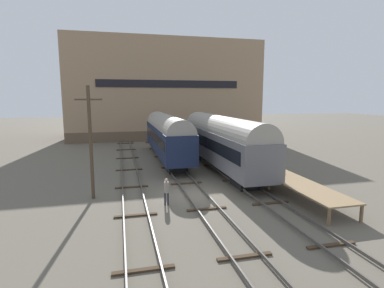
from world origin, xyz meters
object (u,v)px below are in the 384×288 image
person_worker (166,189)px  train_car_grey (221,139)px  train_car_navy (167,134)px  utility_pole (91,141)px  bench (272,165)px

person_worker → train_car_grey: bearing=52.1°
person_worker → train_car_navy: bearing=80.9°
train_car_navy → train_car_grey: 7.58m
train_car_navy → utility_pole: 14.31m
train_car_navy → train_car_grey: bearing=-53.7°
train_car_navy → person_worker: bearing=-99.1°
train_car_grey → person_worker: size_ratio=10.18×
bench → person_worker: size_ratio=0.76×
utility_pole → train_car_navy: bearing=59.5°
train_car_grey → person_worker: (-6.87, -8.81, -1.92)m
person_worker → utility_pole: bearing=151.6°
train_car_grey → train_car_navy: bearing=126.3°
train_car_navy → bench: (6.87, -12.00, -1.37)m
train_car_grey → utility_pole: 13.31m
train_car_grey → utility_pole: utility_pole is taller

